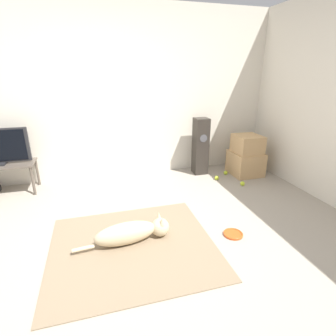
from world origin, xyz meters
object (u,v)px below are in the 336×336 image
tennis_ball_near_speaker (217,178)px  tennis_ball_loose_on_carpet (226,173)px  floor_speaker (200,146)px  cardboard_box_upper (247,144)px  dog (133,232)px  cardboard_box_lower (245,163)px  frisbee (233,234)px  tennis_ball_by_boxes (242,184)px

tennis_ball_near_speaker → tennis_ball_loose_on_carpet: size_ratio=1.00×
floor_speaker → cardboard_box_upper: bearing=-20.7°
dog → tennis_ball_near_speaker: size_ratio=14.42×
cardboard_box_lower → tennis_ball_loose_on_carpet: size_ratio=7.44×
cardboard_box_upper → tennis_ball_loose_on_carpet: cardboard_box_upper is taller
tennis_ball_near_speaker → tennis_ball_loose_on_carpet: (0.24, 0.16, 0.00)m
cardboard_box_upper → tennis_ball_loose_on_carpet: (-0.31, 0.06, -0.48)m
cardboard_box_lower → cardboard_box_upper: (-0.01, -0.01, 0.33)m
frisbee → tennis_ball_near_speaker: tennis_ball_near_speaker is taller
tennis_ball_loose_on_carpet → tennis_ball_by_boxes: bearing=-86.0°
frisbee → tennis_ball_near_speaker: bearing=70.9°
dog → frisbee: size_ratio=4.66×
tennis_ball_loose_on_carpet → cardboard_box_upper: bearing=-11.5°
tennis_ball_by_boxes → cardboard_box_upper: bearing=55.7°
dog → tennis_ball_near_speaker: 1.96m
floor_speaker → tennis_ball_loose_on_carpet: floor_speaker is taller
tennis_ball_loose_on_carpet → frisbee: bearing=-114.8°
tennis_ball_by_boxes → frisbee: bearing=-124.7°
cardboard_box_lower → tennis_ball_by_boxes: (-0.29, -0.42, -0.15)m
tennis_ball_near_speaker → cardboard_box_upper: bearing=10.2°
cardboard_box_upper → floor_speaker: floor_speaker is taller
tennis_ball_loose_on_carpet → cardboard_box_lower: bearing=-9.1°
tennis_ball_loose_on_carpet → tennis_ball_near_speaker: bearing=-145.8°
tennis_ball_near_speaker → floor_speaker: bearing=111.8°
dog → tennis_ball_loose_on_carpet: size_ratio=14.42×
dog → cardboard_box_lower: 2.48m
cardboard_box_lower → floor_speaker: bearing=160.4°
cardboard_box_lower → tennis_ball_by_boxes: bearing=-124.1°
tennis_ball_near_speaker → dog: bearing=-140.3°
frisbee → floor_speaker: (0.34, 1.77, 0.45)m
cardboard_box_upper → dog: bearing=-146.8°
tennis_ball_near_speaker → cardboard_box_lower: bearing=11.4°
cardboard_box_upper → tennis_ball_by_boxes: cardboard_box_upper is taller
cardboard_box_lower → cardboard_box_upper: bearing=-118.6°
cardboard_box_lower → tennis_ball_by_boxes: size_ratio=7.44×
dog → floor_speaker: floor_speaker is taller
floor_speaker → tennis_ball_loose_on_carpet: bearing=-27.4°
frisbee → tennis_ball_loose_on_carpet: 1.73m
frisbee → tennis_ball_by_boxes: (0.76, 1.10, 0.02)m
floor_speaker → tennis_ball_loose_on_carpet: (0.39, -0.20, -0.43)m
frisbee → cardboard_box_upper: size_ratio=0.49×
frisbee → tennis_ball_near_speaker: 1.49m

